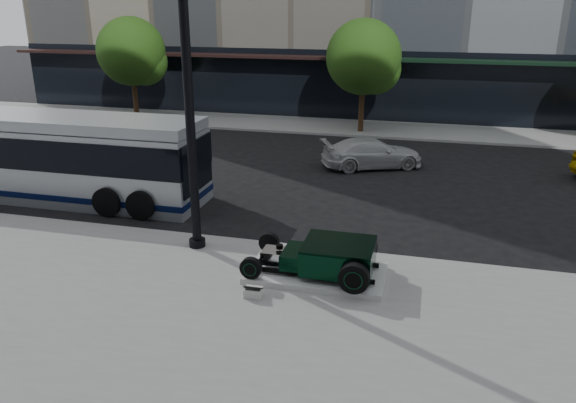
% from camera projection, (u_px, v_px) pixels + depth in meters
% --- Properties ---
extents(ground, '(120.00, 120.00, 0.00)m').
position_uv_depth(ground, '(276.00, 219.00, 17.98)').
color(ground, black).
rests_on(ground, ground).
extents(sidewalk_far, '(70.00, 4.00, 0.12)m').
position_uv_depth(sidewalk_far, '(344.00, 127.00, 30.72)').
color(sidewalk_far, gray).
rests_on(sidewalk_far, ground).
extents(street_trees, '(29.80, 3.80, 5.70)m').
position_uv_depth(street_trees, '(367.00, 60.00, 28.35)').
color(street_trees, black).
rests_on(street_trees, sidewalk_far).
extents(display_plinth, '(3.40, 1.80, 0.15)m').
position_uv_depth(display_plinth, '(316.00, 273.00, 13.99)').
color(display_plinth, silver).
rests_on(display_plinth, sidewalk_near).
extents(hot_rod, '(3.22, 2.00, 0.81)m').
position_uv_depth(hot_rod, '(330.00, 257.00, 13.75)').
color(hot_rod, black).
rests_on(hot_rod, display_plinth).
extents(info_plaque, '(0.41, 0.31, 0.31)m').
position_uv_depth(info_plaque, '(253.00, 292.00, 13.01)').
color(info_plaque, silver).
rests_on(info_plaque, sidewalk_near).
extents(lamppost, '(0.45, 0.45, 8.24)m').
position_uv_depth(lamppost, '(189.00, 111.00, 14.45)').
color(lamppost, black).
rests_on(lamppost, sidewalk_near).
extents(transit_bus, '(12.12, 2.88, 2.92)m').
position_uv_depth(transit_bus, '(38.00, 155.00, 19.74)').
color(transit_bus, silver).
rests_on(transit_bus, ground).
extents(white_sedan, '(4.51, 3.30, 1.21)m').
position_uv_depth(white_sedan, '(372.00, 153.00, 23.37)').
color(white_sedan, silver).
rests_on(white_sedan, ground).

